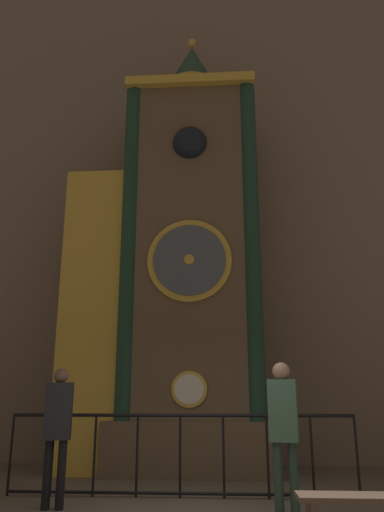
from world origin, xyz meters
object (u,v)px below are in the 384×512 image
Objects in this scene: clock_tower at (173,267)px; visitor_bench at (371,509)px; visitor_near at (58,423)px; visitor_far at (284,422)px.

clock_tower reaches higher than visitor_bench.
visitor_far is (2.89, -0.36, 0.04)m from visitor_near.
visitor_far reaches higher than visitor_near.
visitor_far is (1.74, -3.52, -2.86)m from clock_tower.
visitor_near reaches higher than visitor_bench.
visitor_bench is at bearing -61.26° from clock_tower.
visitor_near is at bearing -176.78° from visitor_far.
visitor_near is at bearing 160.07° from visitor_bench.
clock_tower is 5.50× the size of visitor_near.
visitor_far is at bearing 126.91° from visitor_bench.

